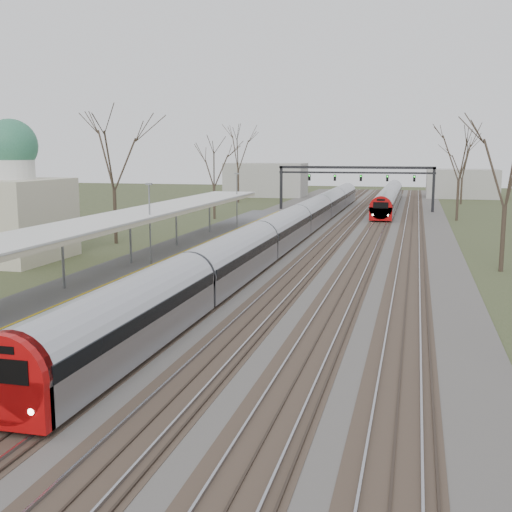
# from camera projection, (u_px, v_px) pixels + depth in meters

# --- Properties ---
(track_bed) EXTENTS (24.00, 160.00, 0.22)m
(track_bed) POSITION_uv_depth(u_px,v_px,m) (324.00, 239.00, 58.60)
(track_bed) COLOR #474442
(track_bed) RESTS_ON ground
(platform) EXTENTS (3.50, 69.00, 1.00)m
(platform) POSITION_uv_depth(u_px,v_px,m) (153.00, 262.00, 43.99)
(platform) COLOR #9E9B93
(platform) RESTS_ON ground
(canopy) EXTENTS (4.10, 50.00, 3.11)m
(canopy) POSITION_uv_depth(u_px,v_px,m) (123.00, 219.00, 39.12)
(canopy) COLOR slate
(canopy) RESTS_ON platform
(signal_gantry) EXTENTS (21.00, 0.59, 6.08)m
(signal_gantry) POSITION_uv_depth(u_px,v_px,m) (356.00, 175.00, 86.54)
(signal_gantry) COLOR black
(signal_gantry) RESTS_ON ground
(tree_west_far) EXTENTS (5.50, 5.50, 11.33)m
(tree_west_far) POSITION_uv_depth(u_px,v_px,m) (113.00, 151.00, 54.74)
(tree_west_far) COLOR #2D231C
(tree_west_far) RESTS_ON ground
(tree_east_far) EXTENTS (5.00, 5.00, 10.30)m
(tree_east_far) POSITION_uv_depth(u_px,v_px,m) (507.00, 162.00, 41.71)
(tree_east_far) COLOR #2D231C
(tree_east_far) RESTS_ON ground
(train_near) EXTENTS (2.62, 90.21, 3.05)m
(train_near) POSITION_uv_depth(u_px,v_px,m) (297.00, 221.00, 60.56)
(train_near) COLOR #A6A8B0
(train_near) RESTS_ON ground
(train_far) EXTENTS (2.62, 45.21, 3.05)m
(train_far) POSITION_uv_depth(u_px,v_px,m) (389.00, 197.00, 93.45)
(train_far) COLOR #A6A8B0
(train_far) RESTS_ON ground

